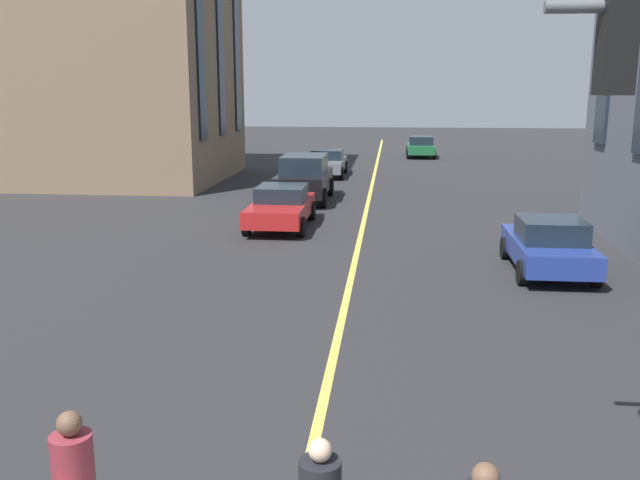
# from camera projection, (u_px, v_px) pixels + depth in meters

# --- Properties ---
(lane_centre_line) EXTENTS (80.00, 0.16, 0.01)m
(lane_centre_line) POSITION_uv_depth(u_px,v_px,m) (362.00, 229.00, 22.73)
(lane_centre_line) COLOR #D8C64C
(lane_centre_line) RESTS_ON ground_plane
(car_green_mid) EXTENTS (3.90, 1.89, 1.40)m
(car_green_mid) POSITION_uv_depth(u_px,v_px,m) (421.00, 147.00, 46.10)
(car_green_mid) COLOR #1E6038
(car_green_mid) RESTS_ON ground_plane
(car_black_oncoming) EXTENTS (4.70, 2.14, 1.88)m
(car_black_oncoming) POSITION_uv_depth(u_px,v_px,m) (304.00, 177.00, 28.24)
(car_black_oncoming) COLOR black
(car_black_oncoming) RESTS_ON ground_plane
(car_grey_parked_b) EXTENTS (4.40, 1.95, 1.37)m
(car_grey_parked_b) POSITION_uv_depth(u_px,v_px,m) (327.00, 162.00, 36.36)
(car_grey_parked_b) COLOR slate
(car_grey_parked_b) RESTS_ON ground_plane
(car_blue_trailing) EXTENTS (3.90, 1.89, 1.40)m
(car_blue_trailing) POSITION_uv_depth(u_px,v_px,m) (549.00, 245.00, 17.30)
(car_blue_trailing) COLOR navy
(car_blue_trailing) RESTS_ON ground_plane
(car_red_parked_a) EXTENTS (4.40, 1.95, 1.37)m
(car_red_parked_a) POSITION_uv_depth(u_px,v_px,m) (281.00, 206.00, 22.96)
(car_red_parked_a) COLOR #B21E1E
(car_red_parked_a) RESTS_ON ground_plane
(building_left_near) EXTENTS (10.69, 13.41, 16.27)m
(building_left_near) POSITION_uv_depth(u_px,v_px,m) (85.00, 13.00, 33.62)
(building_left_near) COLOR #846B51
(building_left_near) RESTS_ON ground_plane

